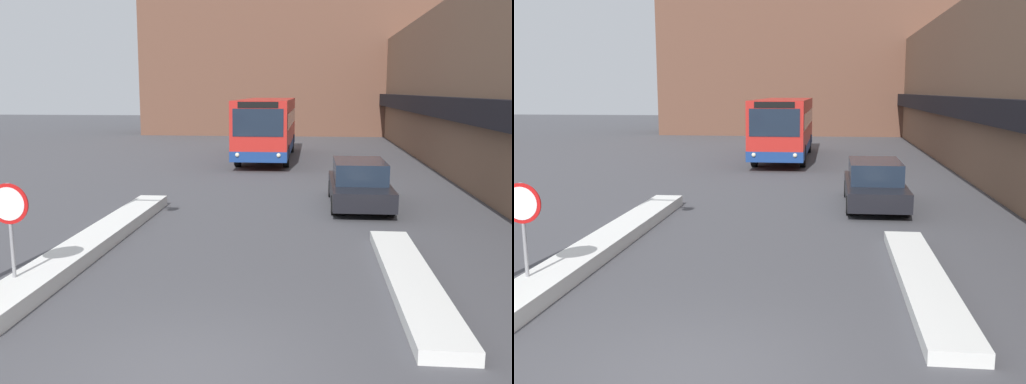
# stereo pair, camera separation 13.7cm
# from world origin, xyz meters

# --- Properties ---
(ground_plane) EXTENTS (160.00, 160.00, 0.00)m
(ground_plane) POSITION_xyz_m (0.00, 0.00, 0.00)
(ground_plane) COLOR #47474C
(building_row_right) EXTENTS (5.50, 60.00, 7.82)m
(building_row_right) POSITION_xyz_m (9.97, 24.00, 3.90)
(building_row_right) COLOR brown
(building_row_right) RESTS_ON ground_plane
(building_backdrop_far) EXTENTS (26.00, 8.00, 19.82)m
(building_backdrop_far) POSITION_xyz_m (0.00, 44.71, 9.91)
(building_backdrop_far) COLOR brown
(building_backdrop_far) RESTS_ON ground_plane
(snow_bank_left) EXTENTS (0.90, 10.64, 0.32)m
(snow_bank_left) POSITION_xyz_m (-3.60, 6.03, 0.16)
(snow_bank_left) COLOR silver
(snow_bank_left) RESTS_ON ground_plane
(snow_bank_right) EXTENTS (0.90, 6.82, 0.23)m
(snow_bank_right) POSITION_xyz_m (3.60, 4.04, 0.12)
(snow_bank_right) COLOR silver
(snow_bank_right) RESTS_ON ground_plane
(city_bus) EXTENTS (2.71, 11.30, 3.31)m
(city_bus) POSITION_xyz_m (-0.86, 24.74, 1.81)
(city_bus) COLOR red
(city_bus) RESTS_ON ground_plane
(parked_car_front) EXTENTS (1.91, 4.90, 1.49)m
(parked_car_front) POSITION_xyz_m (3.20, 11.92, 0.74)
(parked_car_front) COLOR black
(parked_car_front) RESTS_ON ground_plane
(stop_sign) EXTENTS (0.76, 0.08, 2.11)m
(stop_sign) POSITION_xyz_m (-3.87, 2.80, 1.52)
(stop_sign) COLOR gray
(stop_sign) RESTS_ON ground_plane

